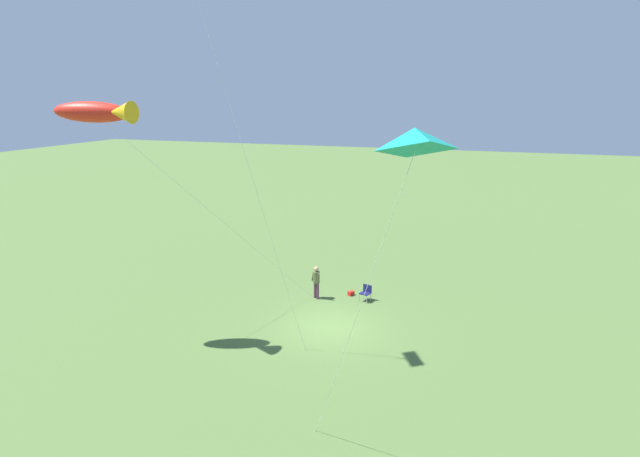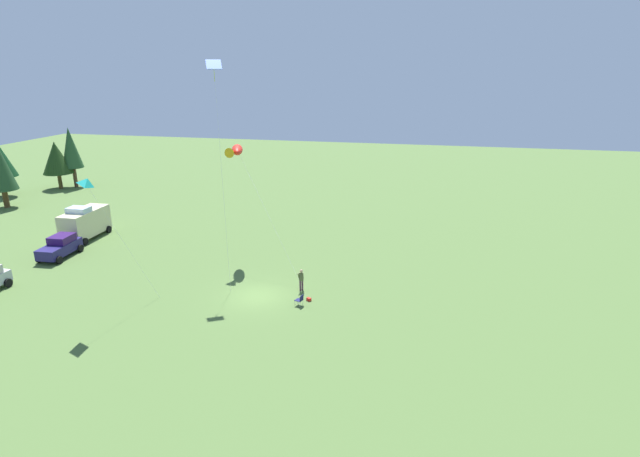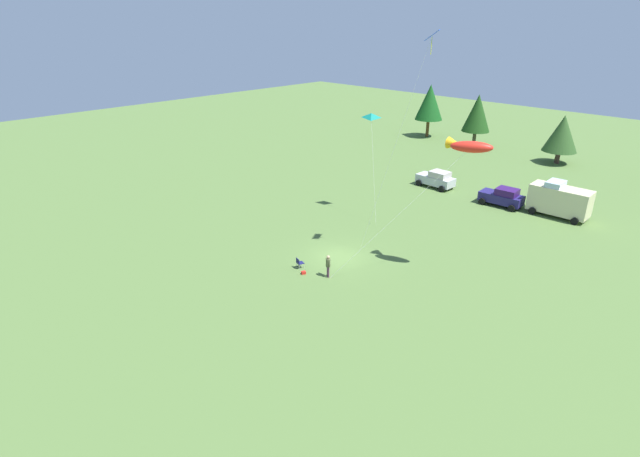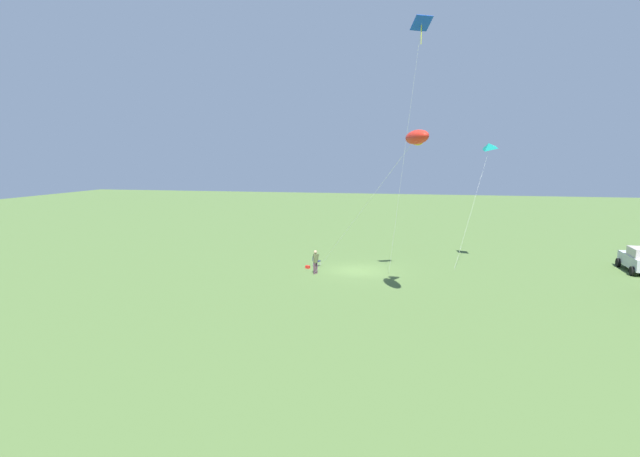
{
  "view_description": "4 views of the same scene",
  "coord_description": "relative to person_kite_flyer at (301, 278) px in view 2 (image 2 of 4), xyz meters",
  "views": [
    {
      "loc": [
        -6.19,
        19.83,
        10.19
      ],
      "look_at": [
        1.57,
        -3.22,
        3.69
      ],
      "focal_mm": 28.0,
      "sensor_mm": 36.0,
      "label": 1
    },
    {
      "loc": [
        -32.15,
        -11.82,
        16.37
      ],
      "look_at": [
        2.44,
        -4.23,
        4.86
      ],
      "focal_mm": 28.0,
      "sensor_mm": 36.0,
      "label": 2
    },
    {
      "loc": [
        23.89,
        -26.53,
        17.83
      ],
      "look_at": [
        0.58,
        -2.65,
        3.46
      ],
      "focal_mm": 28.0,
      "sensor_mm": 36.0,
      "label": 3
    },
    {
      "loc": [
        36.55,
        5.04,
        8.5
      ],
      "look_at": [
        1.3,
        -2.67,
        3.31
      ],
      "focal_mm": 28.0,
      "sensor_mm": 36.0,
      "label": 4
    }
  ],
  "objects": [
    {
      "name": "ground_plane",
      "position": [
        -1.68,
        2.93,
        -1.02
      ],
      "size": [
        160.0,
        160.0,
        0.0
      ],
      "primitive_type": "plane",
      "color": "#4D6A33"
    },
    {
      "name": "person_kite_flyer",
      "position": [
        0.0,
        0.0,
        0.0
      ],
      "size": [
        0.58,
        0.49,
        1.74
      ],
      "rotation": [
        0.0,
        0.0,
        1.0
      ],
      "color": "#513043",
      "rests_on": "ground"
    },
    {
      "name": "folding_chair",
      "position": [
        -2.51,
        -0.55,
        -0.53
      ],
      "size": [
        0.59,
        0.59,
        0.82
      ],
      "rotation": [
        0.0,
        0.0,
        1.29
      ],
      "color": "#16184A",
      "rests_on": "ground"
    },
    {
      "name": "backpack_on_grass",
      "position": [
        -1.6,
        -0.98,
        -0.91
      ],
      "size": [
        0.34,
        0.39,
        0.22
      ],
      "primitive_type": "cube",
      "rotation": [
        0.0,
        0.0,
        4.23
      ],
      "color": "red",
      "rests_on": "ground"
    },
    {
      "name": "car_navy_hatch",
      "position": [
        2.33,
        23.03,
        -0.07
      ],
      "size": [
        4.29,
        2.4,
        1.89
      ],
      "rotation": [
        0.0,
        0.0,
        0.05
      ],
      "color": "navy",
      "rests_on": "ground"
    },
    {
      "name": "van_camper_beige",
      "position": [
        7.39,
        24.14,
        0.62
      ],
      "size": [
        5.45,
        2.7,
        3.34
      ],
      "rotation": [
        0.0,
        0.0,
        3.16
      ],
      "color": "beige",
      "rests_on": "ground"
    },
    {
      "name": "kite_large_fish",
      "position": [
        6.1,
        7.23,
        8.56
      ],
      "size": [
        7.69,
        8.27,
        10.03
      ],
      "color": "red",
      "rests_on": "ground"
    },
    {
      "name": "kite_delta_teal",
      "position": [
        -6.41,
        12.4,
        8.29
      ],
      "size": [
        3.79,
        3.15,
        9.7
      ],
      "color": "teal",
      "rests_on": "ground"
    },
    {
      "name": "kite_diamond_blue",
      "position": [
        2.51,
        7.16,
        15.01
      ],
      "size": [
        4.64,
        2.7,
        16.89
      ],
      "color": "blue",
      "rests_on": "ground"
    }
  ]
}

